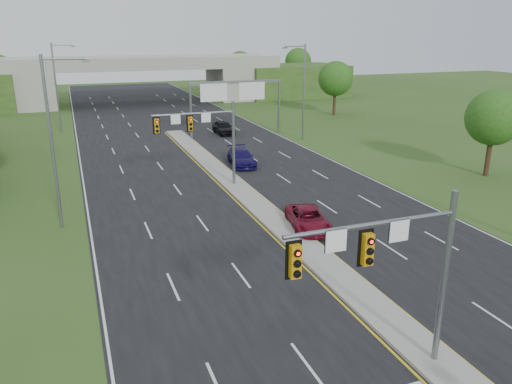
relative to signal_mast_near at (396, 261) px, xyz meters
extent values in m
plane|color=#314B1A|center=(2.26, 0.07, -4.73)|extent=(240.00, 240.00, 0.00)
cube|color=black|center=(2.26, 35.07, -4.72)|extent=(24.00, 160.00, 0.02)
cube|color=gray|center=(2.26, 23.07, -4.63)|extent=(2.00, 54.00, 0.16)
cube|color=gold|center=(1.11, 23.07, -4.70)|extent=(0.12, 54.00, 0.01)
cube|color=gold|center=(3.41, 23.07, -4.70)|extent=(0.12, 54.00, 0.01)
cube|color=silver|center=(-9.54, 35.07, -4.70)|extent=(0.12, 160.00, 0.01)
cube|color=silver|center=(14.06, 35.07, -4.70)|extent=(0.12, 160.00, 0.01)
cylinder|color=slate|center=(2.26, 0.07, -1.23)|extent=(0.24, 0.24, 7.00)
cylinder|color=slate|center=(-0.99, 0.07, 1.47)|extent=(6.50, 0.16, 0.16)
cube|color=#C6840C|center=(-1.31, -0.18, 0.72)|extent=(0.35, 0.25, 1.10)
cube|color=#C6840C|center=(-3.91, -0.18, 0.72)|extent=(0.35, 0.25, 1.10)
cube|color=black|center=(-1.31, -0.04, 0.72)|extent=(0.55, 0.04, 1.30)
cube|color=black|center=(-3.91, -0.04, 0.72)|extent=(0.55, 0.04, 1.30)
sphere|color=#FF0C05|center=(-1.31, -0.31, 1.07)|extent=(0.20, 0.20, 0.20)
sphere|color=#FF0C05|center=(-3.91, -0.31, 1.07)|extent=(0.20, 0.20, 0.20)
cube|color=white|center=(-2.42, -0.03, 1.12)|extent=(0.75, 0.04, 0.75)
cube|color=white|center=(-0.01, -0.03, 1.12)|extent=(0.75, 0.04, 0.75)
cylinder|color=slate|center=(2.26, 25.07, -1.23)|extent=(0.24, 0.24, 7.00)
cylinder|color=slate|center=(-0.99, 25.07, 1.47)|extent=(6.50, 0.16, 0.16)
cube|color=#C6840C|center=(-1.31, 24.82, 0.72)|extent=(0.35, 0.25, 1.10)
cube|color=#C6840C|center=(-3.91, 24.82, 0.72)|extent=(0.35, 0.25, 1.10)
cube|color=black|center=(-1.31, 24.96, 0.72)|extent=(0.55, 0.04, 1.30)
cube|color=black|center=(-3.91, 24.96, 0.72)|extent=(0.55, 0.04, 1.30)
sphere|color=#FF0C05|center=(-1.31, 24.69, 1.07)|extent=(0.20, 0.20, 0.20)
sphere|color=#FF0C05|center=(-3.91, 24.69, 1.07)|extent=(0.20, 0.20, 0.20)
cube|color=white|center=(-2.42, 24.97, 1.12)|extent=(0.75, 0.04, 0.75)
cube|color=white|center=(-0.01, 24.97, 1.12)|extent=(0.75, 0.04, 0.75)
cylinder|color=slate|center=(3.46, 45.07, -1.43)|extent=(0.28, 0.28, 6.60)
cylinder|color=slate|center=(14.76, 45.07, -1.43)|extent=(0.28, 0.28, 6.60)
cube|color=slate|center=(9.11, 45.07, 1.77)|extent=(11.50, 0.35, 0.35)
cube|color=#0D5C19|center=(6.26, 44.87, 0.67)|extent=(3.20, 0.08, 2.00)
cube|color=#0D5C19|center=(11.06, 44.87, 0.67)|extent=(3.20, 0.08, 2.00)
cube|color=silver|center=(6.26, 44.82, 0.67)|extent=(3.30, 0.03, 2.10)
cube|color=silver|center=(11.06, 44.82, 0.67)|extent=(3.30, 0.03, 2.10)
cube|color=gray|center=(-14.74, 80.07, -1.73)|extent=(6.00, 12.00, 6.00)
cube|color=gray|center=(19.26, 80.07, -1.73)|extent=(6.00, 12.00, 6.00)
cube|color=#314B1A|center=(32.26, 80.07, -1.73)|extent=(20.00, 14.00, 6.00)
cube|color=gray|center=(2.26, 80.07, 1.87)|extent=(50.00, 12.00, 1.20)
cube|color=gray|center=(2.26, 74.27, 2.92)|extent=(50.00, 0.40, 0.90)
cube|color=gray|center=(2.26, 85.87, 2.92)|extent=(50.00, 0.40, 0.90)
cylinder|color=slate|center=(-11.24, 20.07, 0.77)|extent=(0.20, 0.20, 11.00)
cylinder|color=slate|center=(-9.99, 20.07, 5.97)|extent=(2.50, 0.12, 0.12)
cube|color=slate|center=(-8.74, 20.07, 5.82)|extent=(0.50, 0.25, 0.18)
cylinder|color=slate|center=(-11.24, 55.07, 0.77)|extent=(0.20, 0.20, 11.00)
cylinder|color=slate|center=(-9.99, 55.07, 5.97)|extent=(2.50, 0.12, 0.12)
cube|color=slate|center=(-8.74, 55.07, 5.82)|extent=(0.50, 0.25, 0.18)
cylinder|color=slate|center=(15.76, 40.07, 0.77)|extent=(0.20, 0.20, 11.00)
cylinder|color=slate|center=(14.51, 40.07, 5.97)|extent=(2.50, 0.12, 0.12)
cube|color=slate|center=(13.26, 40.07, 5.82)|extent=(0.50, 0.25, 0.18)
cylinder|color=#382316|center=(24.26, 20.07, -2.73)|extent=(0.44, 0.44, 4.00)
sphere|color=#1A4D14|center=(24.26, 20.07, 0.47)|extent=(4.80, 4.80, 4.80)
cylinder|color=#382316|center=(28.26, 55.07, -2.60)|extent=(0.44, 0.44, 4.25)
sphere|color=#1A4D14|center=(28.26, 55.07, 0.80)|extent=(5.20, 5.20, 5.20)
cylinder|color=#382316|center=(-21.74, 94.07, -2.60)|extent=(0.44, 0.44, 4.25)
cylinder|color=#382316|center=(26.26, 94.07, -2.60)|extent=(0.44, 0.44, 4.25)
sphere|color=#1A4D14|center=(26.26, 94.07, 0.80)|extent=(5.60, 5.60, 5.60)
cylinder|color=#382316|center=(40.26, 94.07, -2.48)|extent=(0.44, 0.44, 4.50)
sphere|color=#1A4D14|center=(40.26, 94.07, 1.12)|extent=(6.00, 6.00, 6.00)
imported|color=maroon|center=(3.76, 14.23, -4.03)|extent=(3.16, 5.19, 1.35)
imported|color=#110B47|center=(5.01, 31.18, -3.95)|extent=(2.71, 5.43, 1.52)
imported|color=black|center=(7.89, 46.60, -3.88)|extent=(1.96, 4.83, 1.64)
camera|label=1|loc=(-9.96, -12.90, 7.50)|focal=35.00mm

